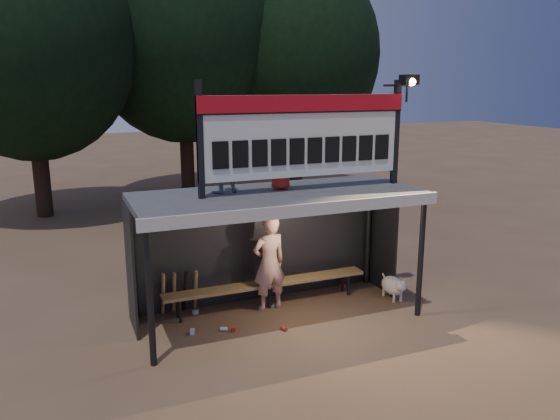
# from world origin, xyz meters

# --- Properties ---
(ground) EXTENTS (80.00, 80.00, 0.00)m
(ground) POSITION_xyz_m (0.00, 0.00, 0.00)
(ground) COLOR brown
(ground) RESTS_ON ground
(player) EXTENTS (0.71, 0.52, 1.82)m
(player) POSITION_xyz_m (-0.02, 0.40, 0.91)
(player) COLOR white
(player) RESTS_ON ground
(child_a) EXTENTS (0.61, 0.51, 1.15)m
(child_a) POSITION_xyz_m (-0.92, 0.33, 2.89)
(child_a) COLOR gray
(child_a) RESTS_ON dugout_shelter
(child_b) EXTENTS (0.48, 0.36, 0.90)m
(child_b) POSITION_xyz_m (0.14, 0.24, 2.77)
(child_b) COLOR #A72319
(child_b) RESTS_ON dugout_shelter
(dugout_shelter) EXTENTS (5.10, 2.08, 2.32)m
(dugout_shelter) POSITION_xyz_m (0.00, 0.24, 1.85)
(dugout_shelter) COLOR #3F4042
(dugout_shelter) RESTS_ON ground
(scoreboard_assembly) EXTENTS (4.10, 0.27, 1.99)m
(scoreboard_assembly) POSITION_xyz_m (0.56, -0.01, 3.32)
(scoreboard_assembly) COLOR black
(scoreboard_assembly) RESTS_ON dugout_shelter
(bench) EXTENTS (4.00, 0.35, 0.48)m
(bench) POSITION_xyz_m (0.00, 0.55, 0.43)
(bench) COLOR olive
(bench) RESTS_ON ground
(tree_left) EXTENTS (6.46, 6.46, 9.27)m
(tree_left) POSITION_xyz_m (-4.00, 10.00, 5.51)
(tree_left) COLOR black
(tree_left) RESTS_ON ground
(tree_mid) EXTENTS (7.22, 7.22, 10.36)m
(tree_mid) POSITION_xyz_m (1.00, 11.50, 6.17)
(tree_mid) COLOR black
(tree_mid) RESTS_ON ground
(tree_right) EXTENTS (6.08, 6.08, 8.72)m
(tree_right) POSITION_xyz_m (5.00, 10.50, 5.19)
(tree_right) COLOR black
(tree_right) RESTS_ON ground
(dog) EXTENTS (0.36, 0.81, 0.49)m
(dog) POSITION_xyz_m (2.42, -0.09, 0.28)
(dog) COLOR white
(dog) RESTS_ON ground
(bats) EXTENTS (0.68, 0.35, 0.84)m
(bats) POSITION_xyz_m (-1.62, 0.82, 0.43)
(bats) COLOR #9F7E4A
(bats) RESTS_ON ground
(litter) EXTENTS (3.50, 1.48, 0.08)m
(litter) POSITION_xyz_m (-0.47, 0.13, 0.04)
(litter) COLOR red
(litter) RESTS_ON ground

